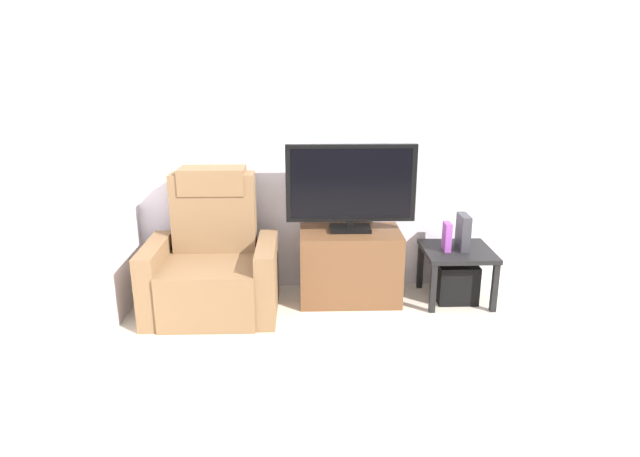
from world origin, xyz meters
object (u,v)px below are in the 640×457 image
(tv_stand, at_px, (350,265))
(game_console, at_px, (463,232))
(subwoofer_box, at_px, (455,281))
(television, at_px, (351,186))
(book_upright, at_px, (447,237))
(recliner_armchair, at_px, (213,264))
(side_table, at_px, (457,257))

(tv_stand, xyz_separation_m, game_console, (0.89, -0.03, 0.28))
(subwoofer_box, bearing_deg, television, 176.25)
(book_upright, bearing_deg, tv_stand, 175.67)
(recliner_armchair, xyz_separation_m, game_console, (1.96, 0.14, 0.20))
(game_console, bearing_deg, tv_stand, 178.25)
(television, bearing_deg, side_table, -3.75)
(recliner_armchair, bearing_deg, television, -2.02)
(subwoofer_box, bearing_deg, book_upright, -168.69)
(subwoofer_box, distance_m, game_console, 0.41)
(side_table, bearing_deg, game_console, 15.95)
(television, distance_m, recliner_armchair, 1.22)
(book_upright, bearing_deg, subwoofer_box, 11.31)
(television, height_order, subwoofer_box, television)
(recliner_armchair, distance_m, subwoofer_box, 1.94)
(subwoofer_box, relative_size, game_console, 1.12)
(television, relative_size, recliner_armchair, 0.93)
(television, height_order, recliner_armchair, television)
(tv_stand, bearing_deg, recliner_armchair, -171.35)
(recliner_armchair, bearing_deg, side_table, -7.93)
(television, distance_m, side_table, 1.03)
(side_table, distance_m, game_console, 0.21)
(recliner_armchair, distance_m, side_table, 1.93)
(tv_stand, distance_m, recliner_armchair, 1.09)
(subwoofer_box, bearing_deg, tv_stand, 177.51)
(side_table, bearing_deg, book_upright, -168.69)
(tv_stand, bearing_deg, side_table, -2.49)
(side_table, bearing_deg, recliner_armchair, -176.27)
(recliner_armchair, relative_size, game_console, 3.83)
(tv_stand, distance_m, side_table, 0.86)
(television, distance_m, book_upright, 0.86)
(tv_stand, distance_m, book_upright, 0.80)
(tv_stand, height_order, subwoofer_box, tv_stand)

